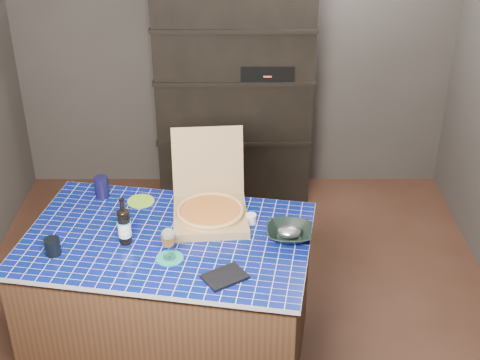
{
  "coord_description": "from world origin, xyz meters",
  "views": [
    {
      "loc": [
        0.04,
        -3.37,
        2.86
      ],
      "look_at": [
        0.04,
        0.0,
        0.97
      ],
      "focal_mm": 50.0,
      "sensor_mm": 36.0,
      "label": 1
    }
  ],
  "objects_px": {
    "pizza_box": "(210,208)",
    "dvd_case": "(225,277)",
    "bowl": "(289,233)",
    "wine_glass": "(168,238)",
    "kitchen_island": "(171,298)",
    "mead_bottle": "(124,226)"
  },
  "relations": [
    {
      "from": "kitchen_island",
      "to": "mead_bottle",
      "type": "height_order",
      "value": "mead_bottle"
    },
    {
      "from": "kitchen_island",
      "to": "bowl",
      "type": "distance_m",
      "value": 0.79
    },
    {
      "from": "pizza_box",
      "to": "bowl",
      "type": "distance_m",
      "value": 0.47
    },
    {
      "from": "pizza_box",
      "to": "dvd_case",
      "type": "height_order",
      "value": "pizza_box"
    },
    {
      "from": "kitchen_island",
      "to": "mead_bottle",
      "type": "bearing_deg",
      "value": -156.67
    },
    {
      "from": "pizza_box",
      "to": "mead_bottle",
      "type": "bearing_deg",
      "value": -156.0
    },
    {
      "from": "kitchen_island",
      "to": "bowl",
      "type": "height_order",
      "value": "bowl"
    },
    {
      "from": "mead_bottle",
      "to": "bowl",
      "type": "height_order",
      "value": "mead_bottle"
    },
    {
      "from": "pizza_box",
      "to": "bowl",
      "type": "height_order",
      "value": "pizza_box"
    },
    {
      "from": "pizza_box",
      "to": "wine_glass",
      "type": "distance_m",
      "value": 0.44
    },
    {
      "from": "wine_glass",
      "to": "dvd_case",
      "type": "height_order",
      "value": "wine_glass"
    },
    {
      "from": "pizza_box",
      "to": "wine_glass",
      "type": "height_order",
      "value": "pizza_box"
    },
    {
      "from": "mead_bottle",
      "to": "wine_glass",
      "type": "xyz_separation_m",
      "value": [
        0.25,
        -0.15,
        0.02
      ]
    },
    {
      "from": "kitchen_island",
      "to": "pizza_box",
      "type": "distance_m",
      "value": 0.56
    },
    {
      "from": "mead_bottle",
      "to": "pizza_box",
      "type": "bearing_deg",
      "value": 28.52
    },
    {
      "from": "kitchen_island",
      "to": "pizza_box",
      "type": "height_order",
      "value": "pizza_box"
    },
    {
      "from": "wine_glass",
      "to": "pizza_box",
      "type": "bearing_deg",
      "value": 63.26
    },
    {
      "from": "pizza_box",
      "to": "kitchen_island",
      "type": "bearing_deg",
      "value": -144.82
    },
    {
      "from": "pizza_box",
      "to": "mead_bottle",
      "type": "xyz_separation_m",
      "value": [
        -0.44,
        -0.24,
        0.04
      ]
    },
    {
      "from": "kitchen_island",
      "to": "wine_glass",
      "type": "height_order",
      "value": "wine_glass"
    },
    {
      "from": "pizza_box",
      "to": "wine_glass",
      "type": "xyz_separation_m",
      "value": [
        -0.19,
        -0.39,
        0.06
      ]
    },
    {
      "from": "wine_glass",
      "to": "bowl",
      "type": "bearing_deg",
      "value": 16.67
    }
  ]
}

